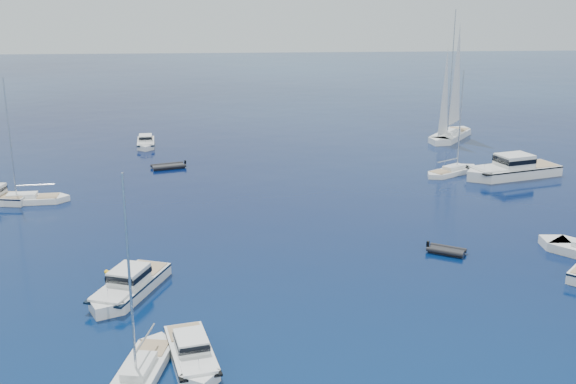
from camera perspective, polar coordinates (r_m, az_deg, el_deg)
name	(u,v)px	position (r m, az deg, el deg)	size (l,w,h in m)	color
ground	(300,360)	(40.65, 1.03, -13.71)	(400.00, 400.00, 0.00)	navy
motor_cruiser_near	(192,361)	(40.84, -7.93, -13.72)	(2.32, 7.57, 1.99)	white
motor_cruiser_left	(129,294)	(49.79, -13.05, -8.22)	(2.77, 9.07, 2.38)	silver
motor_cruiser_distant	(511,177)	(82.08, 17.99, 1.22)	(3.83, 12.52, 3.29)	silver
motor_cruiser_horizon	(146,146)	(95.45, -11.69, 3.75)	(2.27, 7.43, 1.95)	white
sailboat_fore	(142,375)	(40.06, -12.03, -14.60)	(2.16, 8.30, 12.20)	silver
sailboat_mid_l	(27,203)	(73.37, -20.84, -0.82)	(2.30, 8.83, 12.98)	white
sailboat_centre	(452,174)	(81.46, 13.42, 1.47)	(2.17, 8.36, 12.29)	white
sailboat_sails_far	(450,139)	(100.96, 13.28, 4.34)	(3.28, 12.63, 18.56)	white
tender_yellow	(123,280)	(52.06, -13.53, -7.13)	(1.84, 3.29, 0.95)	#F0AC0E
tender_grey_near	(446,253)	(57.06, 12.99, -4.96)	(1.76, 3.11, 0.95)	black
tender_grey_far	(168,168)	(83.10, -9.89, 1.97)	(2.23, 4.15, 0.95)	black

